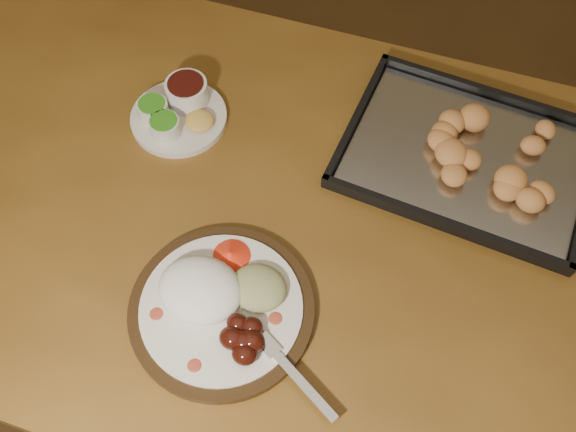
% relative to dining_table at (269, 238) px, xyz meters
% --- Properties ---
extents(ground, '(4.00, 4.00, 0.00)m').
position_rel_dining_table_xyz_m(ground, '(0.06, -0.04, -0.65)').
color(ground, brown).
rests_on(ground, ground).
extents(dining_table, '(1.55, 0.98, 0.75)m').
position_rel_dining_table_xyz_m(dining_table, '(0.00, 0.00, 0.00)').
color(dining_table, brown).
rests_on(dining_table, ground).
extents(dinner_plate, '(0.37, 0.29, 0.07)m').
position_rel_dining_table_xyz_m(dinner_plate, '(0.00, -0.19, 0.12)').
color(dinner_plate, black).
rests_on(dinner_plate, dining_table).
extents(condiment_saucer, '(0.18, 0.18, 0.06)m').
position_rel_dining_table_xyz_m(condiment_saucer, '(-0.23, 0.13, 0.12)').
color(condiment_saucer, silver).
rests_on(condiment_saucer, dining_table).
extents(baking_tray, '(0.44, 0.33, 0.05)m').
position_rel_dining_table_xyz_m(baking_tray, '(0.29, 0.23, 0.11)').
color(baking_tray, black).
rests_on(baking_tray, dining_table).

